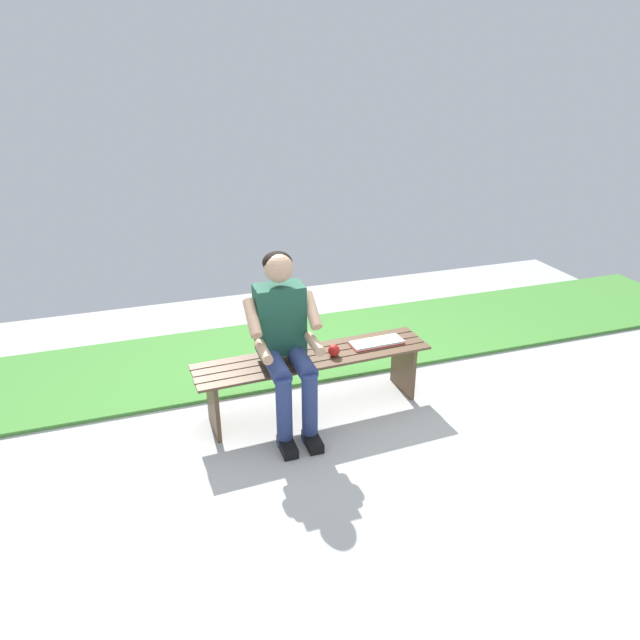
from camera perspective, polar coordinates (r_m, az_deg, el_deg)
The scene contains 6 objects.
ground_plane at distance 3.49m, azimuth -12.71°, elevation -20.56°, with size 10.00×7.00×0.04m, color #B2B2AD.
grass_strip at distance 5.20m, azimuth -3.95°, elevation -3.09°, with size 9.00×1.28×0.03m, color #478C38.
bench_near at distance 4.21m, azimuth -0.65°, elevation -4.90°, with size 1.78×0.47×0.46m.
person_seated at distance 3.90m, azimuth -3.58°, elevation -1.68°, with size 0.50×0.69×1.26m.
apple at distance 4.14m, azimuth 1.41°, elevation -3.08°, with size 0.09×0.09×0.09m, color red.
book_open at distance 4.34m, azimuth 5.73°, elevation -2.29°, with size 0.42×0.18×0.02m.
Camera 1 is at (1.12, 3.50, 2.41)m, focal length 31.80 mm.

